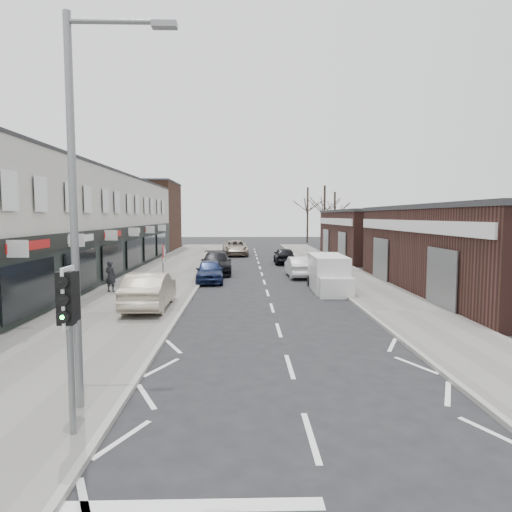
{
  "coord_description": "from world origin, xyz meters",
  "views": [
    {
      "loc": [
        -1.24,
        -10.17,
        4.12
      ],
      "look_at": [
        -0.79,
        7.12,
        2.6
      ],
      "focal_mm": 32.0,
      "sensor_mm": 36.0,
      "label": 1
    }
  ],
  "objects": [
    {
      "name": "right_unit_near",
      "position": [
        12.5,
        14.0,
        2.25
      ],
      "size": [
        10.0,
        18.0,
        4.5
      ],
      "primitive_type": "cube",
      "color": "#3B1F1B",
      "rests_on": "ground"
    },
    {
      "name": "brick_block_far",
      "position": [
        -13.5,
        45.0,
        4.0
      ],
      "size": [
        8.0,
        10.0,
        8.0
      ],
      "primitive_type": "cube",
      "color": "#452A1D",
      "rests_on": "ground"
    },
    {
      "name": "warning_sign",
      "position": [
        -5.16,
        12.0,
        2.2
      ],
      "size": [
        0.12,
        0.8,
        2.7
      ],
      "color": "slate",
      "rests_on": "pavement_left"
    },
    {
      "name": "parked_car_right_b",
      "position": [
        2.2,
        28.89,
        0.72
      ],
      "size": [
        1.72,
        4.22,
        1.43
      ],
      "primitive_type": "imported",
      "rotation": [
        0.0,
        0.0,
        3.13
      ],
      "color": "black",
      "rests_on": "ground"
    },
    {
      "name": "pavement_right",
      "position": [
        5.75,
        22.0,
        0.06
      ],
      "size": [
        3.5,
        64.0,
        0.12
      ],
      "primitive_type": "cube",
      "color": "slate",
      "rests_on": "ground"
    },
    {
      "name": "shop_terrace_left",
      "position": [
        -13.5,
        19.5,
        3.55
      ],
      "size": [
        8.0,
        41.0,
        7.1
      ],
      "primitive_type": "cube",
      "color": "beige",
      "rests_on": "ground"
    },
    {
      "name": "parked_car_left_c",
      "position": [
        -2.2,
        37.34,
        0.79
      ],
      "size": [
        2.91,
        5.79,
        1.57
      ],
      "primitive_type": "imported",
      "rotation": [
        0.0,
        0.0,
        0.05
      ],
      "color": "#A09280",
      "rests_on": "ground"
    },
    {
      "name": "ground",
      "position": [
        0.0,
        0.0,
        0.0
      ],
      "size": [
        160.0,
        160.0,
        0.0
      ],
      "primitive_type": "plane",
      "color": "black",
      "rests_on": "ground"
    },
    {
      "name": "sedan_on_pavement",
      "position": [
        -5.36,
        9.52,
        0.9
      ],
      "size": [
        1.72,
        4.78,
        1.57
      ],
      "primitive_type": "imported",
      "rotation": [
        0.0,
        0.0,
        3.15
      ],
      "color": "#AB9E89",
      "rests_on": "pavement_left"
    },
    {
      "name": "parked_car_left_b",
      "position": [
        -3.26,
        22.26,
        0.77
      ],
      "size": [
        2.4,
        5.41,
        1.54
      ],
      "primitive_type": "imported",
      "rotation": [
        0.0,
        0.0,
        0.05
      ],
      "color": "black",
      "rests_on": "ground"
    },
    {
      "name": "street_lamp",
      "position": [
        -4.53,
        -0.8,
        4.62
      ],
      "size": [
        2.23,
        0.22,
        8.0
      ],
      "color": "slate",
      "rests_on": "pavement_left"
    },
    {
      "name": "parked_car_left_a",
      "position": [
        -3.4,
        18.05,
        0.71
      ],
      "size": [
        1.9,
        4.23,
        1.41
      ],
      "primitive_type": "imported",
      "rotation": [
        0.0,
        0.0,
        0.06
      ],
      "color": "#162145",
      "rests_on": "ground"
    },
    {
      "name": "traffic_light",
      "position": [
        -4.4,
        -2.02,
        2.41
      ],
      "size": [
        0.28,
        0.6,
        3.1
      ],
      "color": "slate",
      "rests_on": "pavement_left"
    },
    {
      "name": "tree_far_c",
      "position": [
        8.5,
        60.0,
        0.0
      ],
      "size": [
        3.6,
        3.6,
        8.5
      ],
      "primitive_type": null,
      "color": "#382D26",
      "rests_on": "ground"
    },
    {
      "name": "pavement_left",
      "position": [
        -6.75,
        22.0,
        0.06
      ],
      "size": [
        5.5,
        64.0,
        0.12
      ],
      "primitive_type": "cube",
      "color": "slate",
      "rests_on": "ground"
    },
    {
      "name": "tree_far_b",
      "position": [
        11.5,
        54.0,
        0.0
      ],
      "size": [
        3.6,
        3.6,
        7.5
      ],
      "primitive_type": null,
      "color": "#382D26",
      "rests_on": "ground"
    },
    {
      "name": "right_unit_far",
      "position": [
        12.5,
        34.0,
        2.25
      ],
      "size": [
        10.0,
        16.0,
        4.5
      ],
      "primitive_type": "cube",
      "color": "#3B1F1B",
      "rests_on": "ground"
    },
    {
      "name": "tree_far_a",
      "position": [
        9.0,
        48.0,
        0.0
      ],
      "size": [
        3.6,
        3.6,
        8.0
      ],
      "primitive_type": null,
      "color": "#382D26",
      "rests_on": "ground"
    },
    {
      "name": "pedestrian",
      "position": [
        -8.31,
        13.89,
        0.95
      ],
      "size": [
        0.7,
        0.58,
        1.66
      ],
      "primitive_type": "imported",
      "rotation": [
        0.0,
        0.0,
        2.8
      ],
      "color": "black",
      "rests_on": "pavement_left"
    },
    {
      "name": "white_van",
      "position": [
        3.4,
        14.7,
        0.93
      ],
      "size": [
        1.87,
        5.07,
        1.96
      ],
      "rotation": [
        0.0,
        0.0,
        -0.02
      ],
      "color": "silver",
      "rests_on": "ground"
    },
    {
      "name": "parked_car_right_a",
      "position": [
        2.43,
        20.35,
        0.69
      ],
      "size": [
        1.6,
        4.26,
        1.39
      ],
      "primitive_type": "imported",
      "rotation": [
        0.0,
        0.0,
        3.17
      ],
      "color": "silver",
      "rests_on": "ground"
    }
  ]
}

